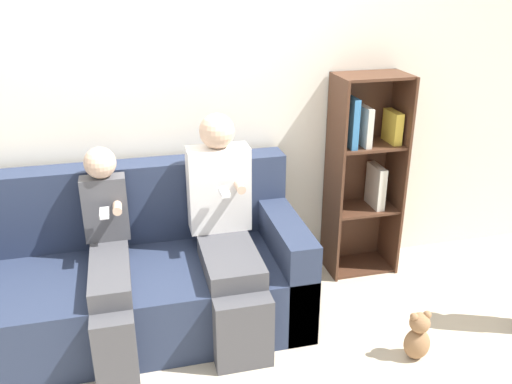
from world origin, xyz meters
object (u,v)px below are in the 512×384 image
adult_seated (226,227)px  teddy_bear (418,337)px  couch (124,279)px  bookshelf (364,168)px  child_seated (109,257)px

adult_seated → teddy_bear: size_ratio=4.15×
couch → adult_seated: bearing=-11.1°
couch → teddy_bear: couch is taller
couch → bookshelf: bookshelf is taller
couch → teddy_bear: 1.72m
adult_seated → child_seated: bearing=-176.5°
couch → bookshelf: bearing=10.5°
bookshelf → child_seated: bearing=-164.9°
adult_seated → bookshelf: (1.04, 0.42, 0.12)m
couch → adult_seated: (0.60, -0.12, 0.33)m
adult_seated → child_seated: size_ratio=1.14×
bookshelf → teddy_bear: bookshelf is taller
bookshelf → teddy_bear: 1.21m
adult_seated → bookshelf: size_ratio=0.90×
adult_seated → couch: bearing=168.9°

